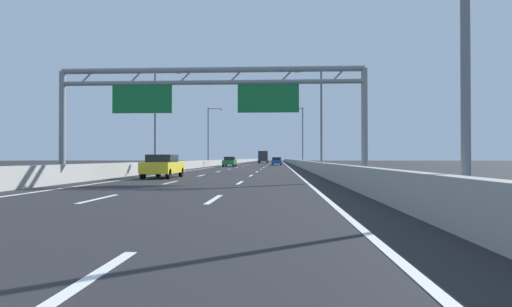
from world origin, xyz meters
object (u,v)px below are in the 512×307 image
object	(u,v)px
streetlamp_left_far	(210,133)
white_car	(278,160)
streetlamp_left_mid	(158,114)
yellow_car	(163,166)
sign_gantry	(209,94)
streetlamp_right_mid	(319,113)
streetlamp_right_far	(301,133)
blue_car	(277,161)
green_car	(230,162)
box_truck	(263,156)

from	to	relation	value
streetlamp_left_far	white_car	xyz separation A→B (m)	(11.13, 65.50, -4.67)
streetlamp_left_mid	yellow_car	distance (m)	13.92
sign_gantry	streetlamp_left_far	size ratio (longest dim) A/B	1.83
sign_gantry	white_car	xyz separation A→B (m)	(3.74, 112.09, -4.12)
streetlamp_left_far	white_car	size ratio (longest dim) A/B	2.30
streetlamp_right_mid	streetlamp_right_far	bearing A→B (deg)	90.00
streetlamp_right_far	streetlamp_left_mid	bearing A→B (deg)	-115.94
blue_car	yellow_car	world-z (taller)	yellow_car
green_car	sign_gantry	bearing A→B (deg)	-85.18
streetlamp_right_mid	streetlamp_right_far	xyz separation A→B (m)	(0.00, 30.70, 0.00)
streetlamp_left_mid	streetlamp_right_far	bearing A→B (deg)	64.06
sign_gantry	streetlamp_left_far	xyz separation A→B (m)	(-7.39, 46.59, 0.55)
streetlamp_right_far	sign_gantry	bearing A→B (deg)	-99.19
sign_gantry	box_truck	bearing A→B (deg)	90.01
streetlamp_left_mid	white_car	xyz separation A→B (m)	(11.13, 96.20, -4.67)
sign_gantry	blue_car	size ratio (longest dim) A/B	4.09
streetlamp_left_far	green_car	distance (m)	8.60
blue_car	white_car	bearing A→B (deg)	89.79
streetlamp_left_mid	white_car	world-z (taller)	streetlamp_left_mid
streetlamp_left_mid	green_car	world-z (taller)	streetlamp_left_mid
streetlamp_left_mid	blue_car	xyz separation A→B (m)	(10.92, 37.35, -4.67)
streetlamp_right_far	blue_car	size ratio (longest dim) A/B	2.24
box_truck	streetlamp_left_mid	bearing A→B (deg)	-95.83
sign_gantry	streetlamp_right_far	bearing A→B (deg)	80.81
sign_gantry	green_car	xyz separation A→B (m)	(-3.42, 40.54, -4.10)
streetlamp_left_mid	blue_car	bearing A→B (deg)	73.71
sign_gantry	green_car	bearing A→B (deg)	94.82
streetlamp_left_far	box_truck	xyz separation A→B (m)	(7.37, 41.48, -3.71)
streetlamp_right_mid	streetlamp_left_far	bearing A→B (deg)	115.94
blue_car	box_truck	world-z (taller)	box_truck
box_truck	streetlamp_left_far	bearing A→B (deg)	-100.08
streetlamp_left_mid	streetlamp_right_mid	distance (m)	14.93
streetlamp_left_mid	green_car	distance (m)	25.39
white_car	streetlamp_right_far	bearing A→B (deg)	-86.68
green_car	box_truck	bearing A→B (deg)	85.91
streetlamp_left_mid	box_truck	distance (m)	72.65
streetlamp_left_mid	green_car	xyz separation A→B (m)	(3.97, 24.64, -4.65)
box_truck	yellow_car	bearing A→B (deg)	-92.37
streetlamp_left_far	sign_gantry	bearing A→B (deg)	-80.99
streetlamp_left_mid	streetlamp_right_far	world-z (taller)	same
streetlamp_left_far	blue_car	world-z (taller)	streetlamp_left_far
streetlamp_left_mid	box_truck	xyz separation A→B (m)	(7.37, 72.18, -3.71)
streetlamp_left_far	yellow_car	distance (m)	43.66
box_truck	streetlamp_right_mid	bearing A→B (deg)	-84.02
yellow_car	box_truck	distance (m)	84.80
sign_gantry	streetlamp_right_far	xyz separation A→B (m)	(7.54, 46.59, 0.55)
blue_car	streetlamp_left_far	bearing A→B (deg)	-148.63
green_car	streetlamp_right_far	bearing A→B (deg)	28.91
streetlamp_left_mid	blue_car	distance (m)	39.19
streetlamp_right_far	white_car	size ratio (longest dim) A/B	2.30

